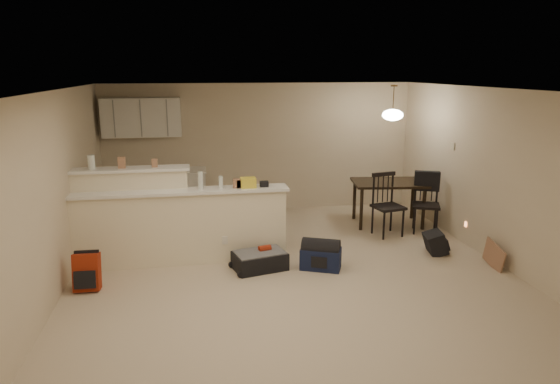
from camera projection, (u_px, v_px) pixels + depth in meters
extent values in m
plane|color=beige|center=(296.00, 280.00, 6.72)|extent=(7.00, 7.00, 0.00)
plane|color=white|center=(298.00, 91.00, 6.11)|extent=(7.00, 7.00, 0.00)
cube|color=beige|center=(260.00, 148.00, 9.76)|extent=(6.00, 0.02, 2.50)
cube|color=beige|center=(413.00, 321.00, 3.07)|extent=(6.00, 0.02, 2.50)
cube|color=beige|center=(50.00, 200.00, 5.91)|extent=(0.02, 7.00, 2.50)
cube|color=beige|center=(508.00, 181.00, 6.92)|extent=(0.02, 7.00, 2.50)
cube|color=#F4E8C5|center=(182.00, 228.00, 7.20)|extent=(3.00, 0.28, 1.05)
cube|color=white|center=(180.00, 191.00, 7.07)|extent=(3.08, 0.38, 0.04)
cube|color=#F4E8C5|center=(133.00, 216.00, 7.26)|extent=(1.60, 0.24, 1.35)
cube|color=white|center=(130.00, 169.00, 7.09)|extent=(1.68, 0.34, 0.04)
cube|color=white|center=(142.00, 117.00, 9.07)|extent=(1.40, 0.34, 0.70)
cube|color=white|center=(157.00, 196.00, 9.32)|extent=(1.80, 0.60, 0.90)
cube|color=beige|center=(453.00, 146.00, 8.34)|extent=(0.02, 0.12, 0.12)
cylinder|color=silver|center=(91.00, 162.00, 6.97)|extent=(0.10, 0.10, 0.20)
cube|color=#A47355|center=(122.00, 163.00, 7.05)|extent=(0.10, 0.07, 0.16)
cube|color=#A47355|center=(155.00, 163.00, 7.13)|extent=(0.08, 0.06, 0.12)
cylinder|color=silver|center=(200.00, 180.00, 7.08)|extent=(0.07, 0.07, 0.26)
cylinder|color=silver|center=(221.00, 182.00, 7.14)|extent=(0.06, 0.06, 0.18)
cube|color=#A47355|center=(248.00, 183.00, 7.21)|extent=(0.22, 0.18, 0.14)
cube|color=#A47355|center=(264.00, 184.00, 7.25)|extent=(0.12, 0.10, 0.08)
cube|color=#A47355|center=(237.00, 183.00, 7.18)|extent=(0.10, 0.10, 0.13)
cube|color=#A47355|center=(241.00, 184.00, 7.19)|extent=(0.12, 0.10, 0.12)
cube|color=black|center=(389.00, 183.00, 8.95)|extent=(1.37, 1.01, 0.04)
cylinder|color=black|center=(361.00, 209.00, 8.70)|extent=(0.06, 0.06, 0.75)
cylinder|color=black|center=(424.00, 209.00, 8.73)|extent=(0.06, 0.06, 0.75)
cylinder|color=black|center=(354.00, 200.00, 9.35)|extent=(0.06, 0.06, 0.75)
cylinder|color=black|center=(412.00, 199.00, 9.39)|extent=(0.06, 0.06, 0.75)
cylinder|color=brown|center=(393.00, 99.00, 8.59)|extent=(0.02, 0.02, 0.50)
cylinder|color=brown|center=(394.00, 86.00, 8.54)|extent=(0.12, 0.12, 0.03)
ellipsoid|color=white|center=(393.00, 115.00, 8.66)|extent=(0.36, 0.36, 0.20)
cube|color=black|center=(260.00, 261.00, 7.05)|extent=(0.80, 0.62, 0.24)
cube|color=#9E2811|center=(87.00, 272.00, 6.36)|extent=(0.32, 0.21, 0.48)
cube|color=#131B3C|center=(321.00, 258.00, 7.05)|extent=(0.63, 0.50, 0.30)
cube|color=black|center=(435.00, 243.00, 7.65)|extent=(0.32, 0.41, 0.32)
cube|color=#A47355|center=(494.00, 256.00, 7.07)|extent=(0.03, 0.47, 0.36)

